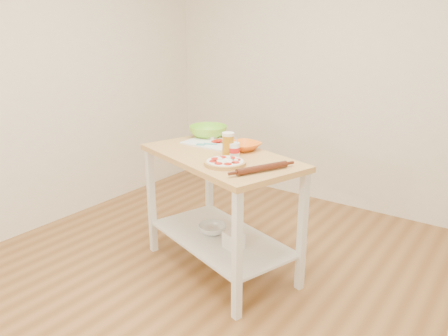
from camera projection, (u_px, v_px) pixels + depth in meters
room_shell at (200, 103)px, 2.42m from camera, size 4.04×4.54×2.74m
prep_island at (221, 188)px, 3.14m from camera, size 1.33×0.98×0.90m
pizza at (225, 162)px, 2.83m from camera, size 0.27×0.27×0.04m
cutting_board at (212, 142)px, 3.35m from camera, size 0.40×0.30×0.04m
spatula at (206, 144)px, 3.27m from camera, size 0.14×0.11×0.01m
knife at (220, 136)px, 3.52m from camera, size 0.24×0.16×0.01m
orange_bowl at (244, 146)px, 3.17m from camera, size 0.27×0.27×0.06m
green_bowl at (208, 132)px, 3.53m from camera, size 0.42×0.42×0.10m
beer_pint at (228, 144)px, 3.00m from camera, size 0.08×0.08×0.17m
yogurt_tub at (234, 150)px, 3.00m from camera, size 0.08×0.08×0.17m
rolling_pin at (262, 168)px, 2.69m from camera, size 0.19×0.35×0.04m
shelf_glass_bowl at (212, 229)px, 3.31m from camera, size 0.29×0.29×0.07m
shelf_bin at (234, 240)px, 3.08m from camera, size 0.15×0.15×0.12m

